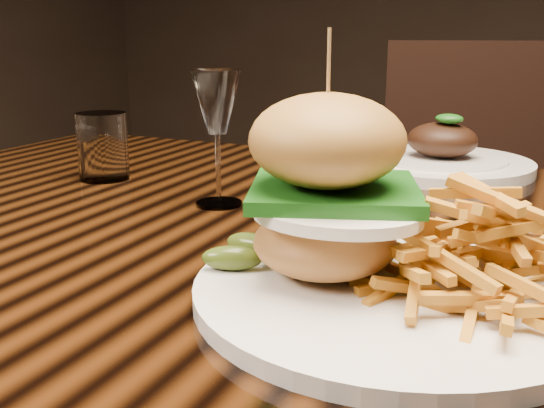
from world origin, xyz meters
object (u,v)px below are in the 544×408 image
at_px(dining_table, 373,292).
at_px(wine_glass, 217,107).
at_px(chair_far, 475,214).
at_px(far_dish, 441,159).
at_px(burger_plate, 392,231).

height_order(dining_table, wine_glass, wine_glass).
relative_size(dining_table, chair_far, 1.68).
xyz_separation_m(far_dish, chair_far, (0.00, 0.52, -0.23)).
bearing_deg(far_dish, dining_table, -90.85).
distance_m(burger_plate, wine_glass, 0.36).
bearing_deg(wine_glass, burger_plate, -36.18).
xyz_separation_m(burger_plate, wine_glass, (-0.28, 0.21, 0.07)).
bearing_deg(wine_glass, far_dish, 56.70).
relative_size(wine_glass, far_dish, 0.59).
bearing_deg(wine_glass, dining_table, -6.13).
relative_size(far_dish, chair_far, 0.31).
relative_size(burger_plate, far_dish, 1.16).
bearing_deg(dining_table, chair_far, 89.38).
height_order(wine_glass, far_dish, wine_glass).
bearing_deg(chair_far, far_dish, -105.09).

